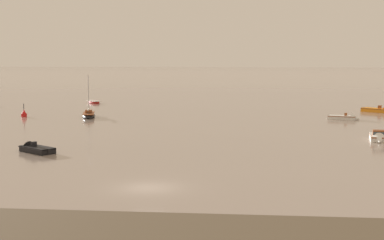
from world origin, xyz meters
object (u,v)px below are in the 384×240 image
motorboat_moored_1 (346,118)px  sailboat_moored_1 (89,115)px  rowboat_moored_2 (94,102)px  motorboat_moored_0 (33,150)px  motorboat_moored_3 (378,138)px  motorboat_moored_5 (380,111)px  channel_buoy (24,114)px

motorboat_moored_1 → sailboat_moored_1: size_ratio=0.72×
motorboat_moored_1 → rowboat_moored_2: motorboat_moored_1 is taller
motorboat_moored_0 → sailboat_moored_1: size_ratio=0.70×
motorboat_moored_3 → motorboat_moored_5: size_ratio=0.96×
motorboat_moored_1 → rowboat_moored_2: (-46.42, 25.86, -0.03)m
motorboat_moored_3 → rowboat_moored_2: motorboat_moored_3 is taller
motorboat_moored_5 → motorboat_moored_0: bearing=-95.2°
motorboat_moored_1 → motorboat_moored_5: 14.03m
motorboat_moored_1 → channel_buoy: bearing=-162.0°
motorboat_moored_3 → sailboat_moored_1: 45.81m
sailboat_moored_1 → motorboat_moored_0: bearing=172.4°
motorboat_moored_1 → motorboat_moored_0: bearing=-120.9°
motorboat_moored_1 → motorboat_moored_5: bearing=74.1°
motorboat_moored_5 → rowboat_moored_2: size_ratio=1.22×
motorboat_moored_5 → sailboat_moored_1: bearing=-126.3°
motorboat_moored_1 → channel_buoy: size_ratio=2.16×
motorboat_moored_1 → sailboat_moored_1: bearing=-162.5°
motorboat_moored_1 → rowboat_moored_2: size_ratio=1.10×
motorboat_moored_0 → motorboat_moored_1: motorboat_moored_0 is taller
motorboat_moored_3 → rowboat_moored_2: 66.95m
rowboat_moored_2 → channel_buoy: 27.22m
motorboat_moored_0 → rowboat_moored_2: motorboat_moored_0 is taller
rowboat_moored_2 → sailboat_moored_1: bearing=-25.2°
sailboat_moored_1 → motorboat_moored_3: bearing=-131.8°
sailboat_moored_1 → motorboat_moored_5: (47.78, 12.27, -0.04)m
motorboat_moored_0 → motorboat_moored_1: (36.92, 33.46, -0.01)m
sailboat_moored_1 → motorboat_moored_5: sailboat_moored_1 is taller
motorboat_moored_3 → channel_buoy: channel_buoy is taller
sailboat_moored_1 → motorboat_moored_1: bearing=-102.7°
sailboat_moored_1 → channel_buoy: bearing=79.8°
rowboat_moored_2 → motorboat_moored_5: bearing=36.9°
motorboat_moored_1 → sailboat_moored_1: (-40.20, -0.47, 0.08)m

